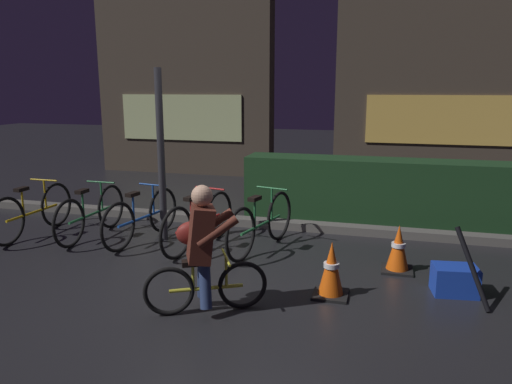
{
  "coord_description": "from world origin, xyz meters",
  "views": [
    {
      "loc": [
        1.7,
        -4.84,
        2.11
      ],
      "look_at": [
        0.2,
        0.6,
        0.9
      ],
      "focal_mm": 34.14,
      "sensor_mm": 36.0,
      "label": 1
    }
  ],
  "objects_px": {
    "parked_bike_right_mid": "(262,224)",
    "traffic_cone_near": "(331,270)",
    "street_post": "(161,156)",
    "blue_crate": "(455,280)",
    "closed_umbrella": "(472,268)",
    "parked_bike_left_mid": "(91,213)",
    "parked_bike_center_right": "(199,222)",
    "parked_bike_center_left": "(142,217)",
    "parked_bike_leftmost": "(33,212)",
    "cyclist": "(202,249)",
    "traffic_cone_far": "(398,249)"
  },
  "relations": [
    {
      "from": "parked_bike_right_mid",
      "to": "blue_crate",
      "type": "distance_m",
      "value": 2.46
    },
    {
      "from": "cyclist",
      "to": "traffic_cone_near",
      "type": "bearing_deg",
      "value": 3.15
    },
    {
      "from": "traffic_cone_near",
      "to": "parked_bike_center_right",
      "type": "bearing_deg",
      "value": 149.85
    },
    {
      "from": "parked_bike_left_mid",
      "to": "parked_bike_center_right",
      "type": "height_order",
      "value": "parked_bike_center_right"
    },
    {
      "from": "street_post",
      "to": "blue_crate",
      "type": "distance_m",
      "value": 4.0
    },
    {
      "from": "parked_bike_right_mid",
      "to": "traffic_cone_far",
      "type": "distance_m",
      "value": 1.77
    },
    {
      "from": "street_post",
      "to": "parked_bike_leftmost",
      "type": "height_order",
      "value": "street_post"
    },
    {
      "from": "parked_bike_left_mid",
      "to": "traffic_cone_far",
      "type": "distance_m",
      "value": 4.24
    },
    {
      "from": "traffic_cone_far",
      "to": "traffic_cone_near",
      "type": "bearing_deg",
      "value": -126.39
    },
    {
      "from": "street_post",
      "to": "parked_bike_left_mid",
      "type": "xyz_separation_m",
      "value": [
        -1.05,
        -0.16,
        -0.84
      ]
    },
    {
      "from": "parked_bike_left_mid",
      "to": "cyclist",
      "type": "height_order",
      "value": "cyclist"
    },
    {
      "from": "parked_bike_leftmost",
      "to": "parked_bike_center_right",
      "type": "bearing_deg",
      "value": -86.25
    },
    {
      "from": "street_post",
      "to": "cyclist",
      "type": "height_order",
      "value": "street_post"
    },
    {
      "from": "parked_bike_center_left",
      "to": "parked_bike_right_mid",
      "type": "bearing_deg",
      "value": -78.35
    },
    {
      "from": "street_post",
      "to": "parked_bike_left_mid",
      "type": "bearing_deg",
      "value": -171.23
    },
    {
      "from": "street_post",
      "to": "blue_crate",
      "type": "relative_size",
      "value": 5.4
    },
    {
      "from": "parked_bike_right_mid",
      "to": "closed_umbrella",
      "type": "bearing_deg",
      "value": -99.9
    },
    {
      "from": "parked_bike_center_left",
      "to": "parked_bike_left_mid",
      "type": "bearing_deg",
      "value": 100.36
    },
    {
      "from": "parked_bike_right_mid",
      "to": "traffic_cone_far",
      "type": "height_order",
      "value": "parked_bike_right_mid"
    },
    {
      "from": "street_post",
      "to": "traffic_cone_near",
      "type": "height_order",
      "value": "street_post"
    },
    {
      "from": "parked_bike_right_mid",
      "to": "traffic_cone_near",
      "type": "distance_m",
      "value": 1.62
    },
    {
      "from": "traffic_cone_near",
      "to": "closed_umbrella",
      "type": "distance_m",
      "value": 1.37
    },
    {
      "from": "parked_bike_left_mid",
      "to": "parked_bike_center_left",
      "type": "bearing_deg",
      "value": -87.91
    },
    {
      "from": "parked_bike_center_right",
      "to": "traffic_cone_far",
      "type": "relative_size",
      "value": 2.96
    },
    {
      "from": "blue_crate",
      "to": "closed_umbrella",
      "type": "distance_m",
      "value": 0.36
    },
    {
      "from": "street_post",
      "to": "closed_umbrella",
      "type": "distance_m",
      "value": 4.11
    },
    {
      "from": "traffic_cone_far",
      "to": "parked_bike_leftmost",
      "type": "bearing_deg",
      "value": 179.22
    },
    {
      "from": "traffic_cone_near",
      "to": "traffic_cone_far",
      "type": "relative_size",
      "value": 1.05
    },
    {
      "from": "traffic_cone_near",
      "to": "closed_umbrella",
      "type": "bearing_deg",
      "value": 6.31
    },
    {
      "from": "traffic_cone_far",
      "to": "closed_umbrella",
      "type": "xyz_separation_m",
      "value": [
        0.68,
        -0.76,
        0.11
      ]
    },
    {
      "from": "parked_bike_center_left",
      "to": "parked_bike_right_mid",
      "type": "distance_m",
      "value": 1.71
    },
    {
      "from": "parked_bike_left_mid",
      "to": "parked_bike_right_mid",
      "type": "height_order",
      "value": "parked_bike_right_mid"
    },
    {
      "from": "parked_bike_center_left",
      "to": "parked_bike_center_right",
      "type": "distance_m",
      "value": 0.88
    },
    {
      "from": "cyclist",
      "to": "closed_umbrella",
      "type": "height_order",
      "value": "cyclist"
    },
    {
      "from": "closed_umbrella",
      "to": "traffic_cone_near",
      "type": "bearing_deg",
      "value": 47.8
    },
    {
      "from": "blue_crate",
      "to": "parked_bike_right_mid",
      "type": "bearing_deg",
      "value": 160.29
    },
    {
      "from": "street_post",
      "to": "parked_bike_left_mid",
      "type": "distance_m",
      "value": 1.36
    },
    {
      "from": "parked_bike_center_left",
      "to": "cyclist",
      "type": "distance_m",
      "value": 2.47
    },
    {
      "from": "traffic_cone_far",
      "to": "closed_umbrella",
      "type": "height_order",
      "value": "closed_umbrella"
    },
    {
      "from": "parked_bike_right_mid",
      "to": "parked_bike_left_mid",
      "type": "bearing_deg",
      "value": 106.07
    },
    {
      "from": "parked_bike_center_left",
      "to": "parked_bike_leftmost",
      "type": "bearing_deg",
      "value": 105.19
    },
    {
      "from": "street_post",
      "to": "parked_bike_right_mid",
      "type": "xyz_separation_m",
      "value": [
        1.45,
        -0.07,
        -0.83
      ]
    },
    {
      "from": "parked_bike_center_left",
      "to": "parked_bike_right_mid",
      "type": "xyz_separation_m",
      "value": [
        1.71,
        0.07,
        0.01
      ]
    },
    {
      "from": "parked_bike_left_mid",
      "to": "traffic_cone_near",
      "type": "relative_size",
      "value": 2.83
    },
    {
      "from": "parked_bike_right_mid",
      "to": "closed_umbrella",
      "type": "xyz_separation_m",
      "value": [
        2.42,
        -1.08,
        0.02
      ]
    },
    {
      "from": "parked_bike_center_left",
      "to": "parked_bike_right_mid",
      "type": "height_order",
      "value": "parked_bike_right_mid"
    },
    {
      "from": "street_post",
      "to": "parked_bike_right_mid",
      "type": "distance_m",
      "value": 1.67
    },
    {
      "from": "parked_bike_left_mid",
      "to": "parked_bike_right_mid",
      "type": "bearing_deg",
      "value": -87.03
    },
    {
      "from": "traffic_cone_near",
      "to": "blue_crate",
      "type": "height_order",
      "value": "traffic_cone_near"
    },
    {
      "from": "parked_bike_leftmost",
      "to": "cyclist",
      "type": "relative_size",
      "value": 1.36
    }
  ]
}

